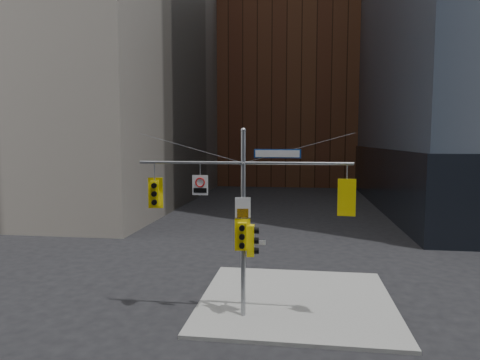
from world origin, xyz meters
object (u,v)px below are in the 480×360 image
(street_sign_blade, at_px, (277,154))
(regulatory_sign_arm, at_px, (200,184))
(signal_assembly, at_px, (243,205))
(traffic_light_pole_front, at_px, (242,236))
(traffic_light_pole_side, at_px, (252,241))
(traffic_light_west_arm, at_px, (155,193))
(traffic_light_east_arm, at_px, (347,197))

(street_sign_blade, bearing_deg, regulatory_sign_arm, -177.39)
(signal_assembly, distance_m, traffic_light_pole_front, 1.14)
(traffic_light_pole_front, relative_size, street_sign_blade, 0.71)
(traffic_light_pole_side, distance_m, traffic_light_pole_front, 0.49)
(traffic_light_west_arm, xyz_separation_m, traffic_light_pole_side, (3.76, -0.00, -1.72))
(street_sign_blade, bearing_deg, traffic_light_pole_front, -165.72)
(traffic_light_pole_side, relative_size, traffic_light_pole_front, 0.96)
(traffic_light_pole_front, distance_m, regulatory_sign_arm, 2.49)
(traffic_light_east_arm, xyz_separation_m, traffic_light_pole_side, (-3.44, 0.01, -1.72))
(traffic_light_pole_front, height_order, street_sign_blade, street_sign_blade)
(signal_assembly, xyz_separation_m, regulatory_sign_arm, (-1.64, -0.02, 0.76))
(traffic_light_east_arm, xyz_separation_m, regulatory_sign_arm, (-5.41, -0.02, 0.37))
(traffic_light_east_arm, bearing_deg, signal_assembly, 4.90)
(traffic_light_east_arm, height_order, regulatory_sign_arm, regulatory_sign_arm)
(signal_assembly, distance_m, street_sign_blade, 2.31)
(signal_assembly, distance_m, regulatory_sign_arm, 1.81)
(street_sign_blade, distance_m, regulatory_sign_arm, 3.13)
(traffic_light_east_arm, bearing_deg, street_sign_blade, 4.84)
(traffic_light_west_arm, height_order, traffic_light_pole_front, traffic_light_west_arm)
(signal_assembly, height_order, traffic_light_pole_front, signal_assembly)
(signal_assembly, distance_m, traffic_light_pole_side, 1.38)
(signal_assembly, height_order, traffic_light_pole_side, signal_assembly)
(regulatory_sign_arm, bearing_deg, signal_assembly, 0.28)
(traffic_light_east_arm, relative_size, traffic_light_pole_side, 1.15)
(traffic_light_west_arm, xyz_separation_m, regulatory_sign_arm, (1.79, -0.03, 0.37))
(signal_assembly, xyz_separation_m, traffic_light_pole_front, (-0.00, -0.27, -1.10))
(traffic_light_east_arm, bearing_deg, regulatory_sign_arm, 5.12)
(signal_assembly, relative_size, regulatory_sign_arm, 10.58)
(traffic_light_pole_side, height_order, traffic_light_pole_front, traffic_light_pole_front)
(traffic_light_west_arm, distance_m, street_sign_blade, 4.94)
(traffic_light_pole_side, xyz_separation_m, regulatory_sign_arm, (-1.97, -0.03, 2.10))
(traffic_light_west_arm, bearing_deg, street_sign_blade, -10.43)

